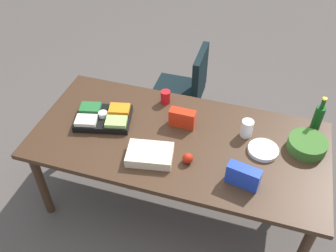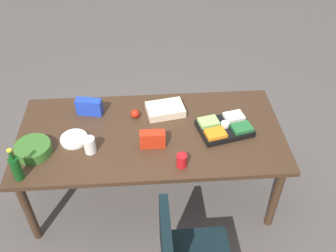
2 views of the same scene
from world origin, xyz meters
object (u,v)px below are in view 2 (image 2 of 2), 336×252
sheet_cake (165,110)px  wine_bottle (16,167)px  paper_plate_stack (74,139)px  apple_red (135,114)px  veggie_tray (225,127)px  conference_table (151,139)px  chip_bag_blue (89,107)px  chip_bag_red (153,139)px  salad_bowl (33,149)px  red_solo_cup (182,161)px  mayo_jar (90,145)px

sheet_cake → wine_bottle: (-1.11, -0.67, 0.08)m
paper_plate_stack → apple_red: size_ratio=2.89×
veggie_tray → apple_red: size_ratio=6.30×
conference_table → chip_bag_blue: size_ratio=9.96×
conference_table → sheet_cake: sheet_cake is taller
veggie_tray → chip_bag_red: chip_bag_red is taller
chip_bag_red → salad_bowl: (-0.93, -0.02, -0.03)m
red_solo_cup → conference_table: bearing=120.0°
veggie_tray → red_solo_cup: size_ratio=4.35×
salad_bowl → sheet_cake: bearing=21.8°
conference_table → wine_bottle: size_ratio=7.55×
conference_table → salad_bowl: size_ratio=7.89×
paper_plate_stack → mayo_jar: (0.14, -0.13, 0.05)m
veggie_tray → chip_bag_blue: 1.17m
chip_bag_red → mayo_jar: 0.49m
conference_table → apple_red: 0.27m
paper_plate_stack → salad_bowl: bearing=-157.7°
conference_table → paper_plate_stack: size_ratio=9.96×
chip_bag_red → salad_bowl: chip_bag_red is taller
red_solo_cup → apple_red: red_solo_cup is taller
apple_red → mayo_jar: bearing=-131.6°
apple_red → chip_bag_blue: bearing=169.1°
wine_bottle → apple_red: bearing=36.8°
sheet_cake → red_solo_cup: bearing=-82.4°
conference_table → veggie_tray: 0.62m
salad_bowl → chip_bag_red: bearing=1.2°
salad_bowl → mayo_jar: bearing=-1.8°
wine_bottle → sheet_cake: bearing=31.3°
red_solo_cup → chip_bag_blue: bearing=138.0°
mayo_jar → wine_bottle: bearing=-154.4°
chip_bag_red → apple_red: chip_bag_red is taller
chip_bag_red → mayo_jar: chip_bag_red is taller
veggie_tray → salad_bowl: veggie_tray is taller
paper_plate_stack → salad_bowl: salad_bowl is taller
conference_table → sheet_cake: size_ratio=6.85×
red_solo_cup → salad_bowl: size_ratio=0.40×
veggie_tray → apple_red: 0.77m
red_solo_cup → chip_bag_red: (-0.21, 0.23, 0.02)m
salad_bowl → apple_red: bearing=25.7°
conference_table → chip_bag_blue: (-0.52, 0.28, 0.15)m
mayo_jar → apple_red: bearing=48.4°
salad_bowl → wine_bottle: bearing=-102.5°
salad_bowl → mayo_jar: 0.44m
veggie_tray → chip_bag_blue: bearing=165.2°
chip_bag_blue → sheet_cake: size_ratio=0.69×
chip_bag_blue → mayo_jar: 0.47m
chip_bag_blue → sheet_cake: bearing=-2.9°
wine_bottle → salad_bowl: bearing=77.5°
salad_bowl → red_solo_cup: bearing=-10.5°
conference_table → chip_bag_blue: chip_bag_blue is taller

